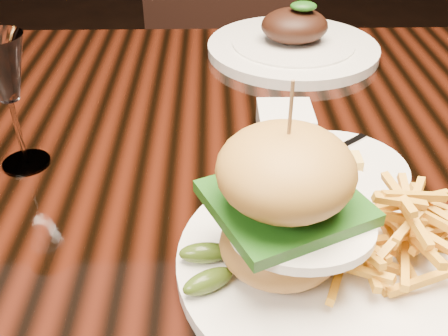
{
  "coord_description": "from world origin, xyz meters",
  "views": [
    {
      "loc": [
        -0.02,
        -0.57,
        1.12
      ],
      "look_at": [
        -0.01,
        -0.12,
        0.81
      ],
      "focal_mm": 42.0,
      "sensor_mm": 36.0,
      "label": 1
    }
  ],
  "objects_px": {
    "dining_table": "(230,197)",
    "wine_glass": "(3,74)",
    "far_dish": "(293,44)",
    "chair_far": "(215,46)",
    "burger_plate": "(333,228)"
  },
  "relations": [
    {
      "from": "dining_table",
      "to": "wine_glass",
      "type": "bearing_deg",
      "value": -174.52
    },
    {
      "from": "dining_table",
      "to": "far_dish",
      "type": "xyz_separation_m",
      "value": [
        0.12,
        0.32,
        0.1
      ]
    },
    {
      "from": "dining_table",
      "to": "chair_far",
      "type": "distance_m",
      "value": 0.9
    },
    {
      "from": "burger_plate",
      "to": "chair_far",
      "type": "height_order",
      "value": "burger_plate"
    },
    {
      "from": "chair_far",
      "to": "far_dish",
      "type": "bearing_deg",
      "value": -69.33
    },
    {
      "from": "dining_table",
      "to": "burger_plate",
      "type": "relative_size",
      "value": 5.27
    },
    {
      "from": "wine_glass",
      "to": "chair_far",
      "type": "height_order",
      "value": "chair_far"
    },
    {
      "from": "wine_glass",
      "to": "chair_far",
      "type": "bearing_deg",
      "value": 75.37
    },
    {
      "from": "wine_glass",
      "to": "far_dish",
      "type": "height_order",
      "value": "wine_glass"
    },
    {
      "from": "burger_plate",
      "to": "chair_far",
      "type": "distance_m",
      "value": 1.14
    },
    {
      "from": "wine_glass",
      "to": "burger_plate",
      "type": "bearing_deg",
      "value": -28.55
    },
    {
      "from": "wine_glass",
      "to": "dining_table",
      "type": "bearing_deg",
      "value": 5.48
    },
    {
      "from": "far_dish",
      "to": "chair_far",
      "type": "relative_size",
      "value": 0.32
    },
    {
      "from": "far_dish",
      "to": "dining_table",
      "type": "bearing_deg",
      "value": -110.7
    },
    {
      "from": "wine_glass",
      "to": "chair_far",
      "type": "relative_size",
      "value": 0.18
    }
  ]
}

